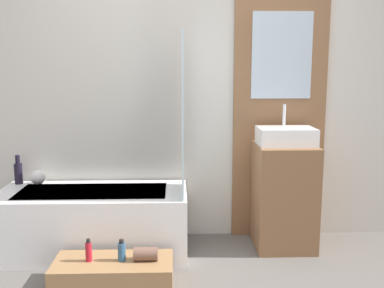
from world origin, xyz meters
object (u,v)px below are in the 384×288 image
(sink, at_px, (286,136))
(vase_round_light, at_px, (38,177))
(vase_tall_dark, at_px, (18,172))
(bottle_soap_secondary, at_px, (122,251))
(bottle_soap_primary, at_px, (89,251))
(bathtub, at_px, (94,221))
(wooden_step_bench, at_px, (113,273))

(sink, bearing_deg, vase_round_light, 175.86)
(sink, height_order, vase_round_light, sink)
(vase_tall_dark, height_order, bottle_soap_secondary, vase_tall_dark)
(vase_round_light, distance_m, bottle_soap_secondary, 1.15)
(vase_tall_dark, xyz_separation_m, bottle_soap_primary, (0.72, -0.82, -0.35))
(bottle_soap_primary, bearing_deg, vase_tall_dark, 131.32)
(sink, distance_m, bottle_soap_primary, 1.72)
(sink, bearing_deg, bathtub, -177.30)
(vase_tall_dark, relative_size, bottle_soap_secondary, 1.62)
(vase_round_light, bearing_deg, bathtub, -24.18)
(vase_tall_dark, xyz_separation_m, bottle_soap_secondary, (0.94, -0.82, -0.35))
(bathtub, xyz_separation_m, wooden_step_bench, (0.23, -0.57, -0.16))
(sink, distance_m, bottle_soap_secondary, 1.54)
(bathtub, height_order, bottle_soap_secondary, bathtub)
(vase_round_light, xyz_separation_m, bottle_soap_primary, (0.55, -0.79, -0.31))
(wooden_step_bench, xyz_separation_m, bottle_soap_primary, (-0.16, 0.00, 0.16))
(bottle_soap_secondary, bearing_deg, wooden_step_bench, 180.00)
(bathtub, xyz_separation_m, vase_round_light, (-0.48, 0.22, 0.31))
(sink, xyz_separation_m, vase_round_light, (-2.00, 0.14, -0.35))
(bottle_soap_primary, bearing_deg, sink, 24.04)
(vase_tall_dark, bearing_deg, wooden_step_bench, -43.00)
(sink, xyz_separation_m, bottle_soap_primary, (-1.45, -0.65, -0.66))
(bottle_soap_secondary, bearing_deg, vase_round_light, 134.30)
(bathtub, relative_size, bottle_soap_primary, 9.50)
(bottle_soap_primary, bearing_deg, bathtub, 97.12)
(wooden_step_bench, distance_m, sink, 1.66)
(vase_round_light, relative_size, bottle_soap_secondary, 0.84)
(bathtub, xyz_separation_m, vase_tall_dark, (-0.65, 0.25, 0.34))
(bottle_soap_primary, bearing_deg, bottle_soap_secondary, 0.00)
(wooden_step_bench, distance_m, vase_round_light, 1.16)
(wooden_step_bench, bearing_deg, bottle_soap_secondary, 0.00)
(bottle_soap_primary, bearing_deg, vase_round_light, 125.00)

